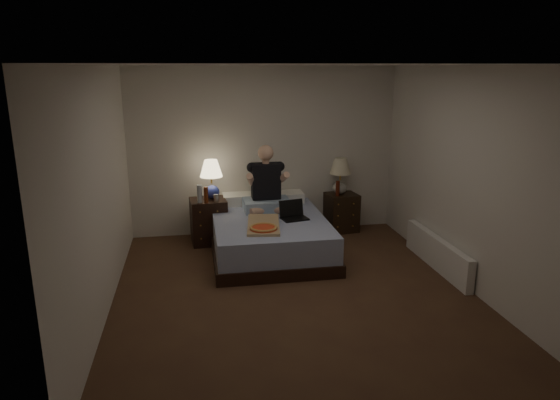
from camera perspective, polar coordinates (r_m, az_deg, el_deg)
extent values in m
cube|color=brown|center=(5.77, 1.58, -10.50)|extent=(4.00, 4.50, 0.00)
cube|color=white|center=(5.20, 1.79, 15.19)|extent=(4.00, 4.50, 0.00)
cube|color=silver|center=(7.52, -1.80, 5.57)|extent=(4.00, 0.00, 2.50)
cube|color=silver|center=(3.28, 9.71, -7.31)|extent=(4.00, 0.00, 2.50)
cube|color=silver|center=(5.33, -19.90, 0.72)|extent=(0.00, 4.50, 2.50)
cube|color=silver|center=(6.07, 20.52, 2.33)|extent=(0.00, 4.50, 2.50)
cube|color=#576BAE|center=(6.84, -1.23, -4.06)|extent=(1.51, 2.00, 0.50)
cube|color=black|center=(7.27, -8.15, -2.41)|extent=(0.54, 0.49, 0.65)
cube|color=black|center=(7.80, 7.04, -1.40)|extent=(0.50, 0.46, 0.59)
cylinder|color=silver|center=(7.01, -9.17, 0.70)|extent=(0.07, 0.07, 0.25)
cylinder|color=beige|center=(7.06, -7.33, 0.25)|extent=(0.07, 0.07, 0.10)
cylinder|color=#5F240D|center=(6.98, -8.45, 0.58)|extent=(0.06, 0.06, 0.23)
cylinder|color=#4F190B|center=(7.57, 6.61, 1.32)|extent=(0.06, 0.06, 0.23)
cube|color=white|center=(6.65, 17.52, -5.81)|extent=(0.10, 1.60, 0.40)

